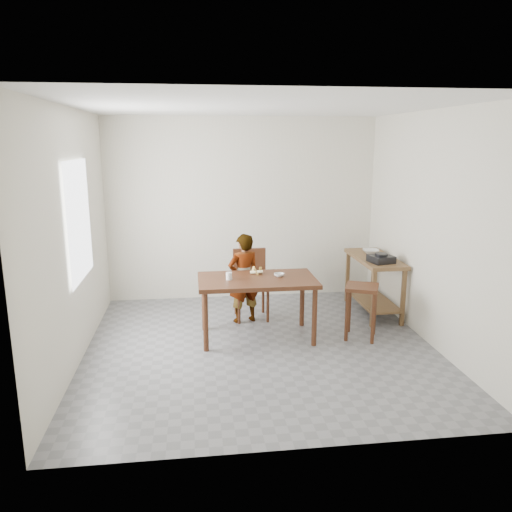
{
  "coord_description": "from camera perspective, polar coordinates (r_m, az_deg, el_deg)",
  "views": [
    {
      "loc": [
        -0.74,
        -5.38,
        2.35
      ],
      "look_at": [
        0.0,
        0.4,
        1.0
      ],
      "focal_mm": 35.0,
      "sensor_mm": 36.0,
      "label": 1
    }
  ],
  "objects": [
    {
      "name": "glass_tumbler",
      "position": [
        5.89,
        -3.11,
        -2.3
      ],
      "size": [
        0.09,
        0.09,
        0.09
      ],
      "primitive_type": "cylinder",
      "rotation": [
        0.0,
        0.0,
        -0.31
      ],
      "color": "white",
      "rests_on": "dining_table"
    },
    {
      "name": "gas_burner",
      "position": [
        6.7,
        14.1,
        -0.33
      ],
      "size": [
        0.33,
        0.33,
        0.09
      ],
      "primitive_type": "cube",
      "rotation": [
        0.0,
        0.0,
        0.23
      ],
      "color": "black",
      "rests_on": "prep_counter"
    },
    {
      "name": "ceiling",
      "position": [
        5.45,
        0.56,
        16.94
      ],
      "size": [
        4.0,
        4.0,
        0.04
      ],
      "primitive_type": "cube",
      "color": "white",
      "rests_on": "wall_back"
    },
    {
      "name": "prep_counter",
      "position": [
        7.11,
        13.27,
        -3.23
      ],
      "size": [
        0.5,
        1.2,
        0.8
      ],
      "primitive_type": null,
      "color": "brown",
      "rests_on": "floor"
    },
    {
      "name": "serving_bowl",
      "position": [
        7.21,
        12.98,
        0.52
      ],
      "size": [
        0.28,
        0.28,
        0.06
      ],
      "primitive_type": "imported",
      "rotation": [
        0.0,
        0.0,
        -0.22
      ],
      "color": "silver",
      "rests_on": "prep_counter"
    },
    {
      "name": "stool",
      "position": [
        6.2,
        11.91,
        -6.25
      ],
      "size": [
        0.49,
        0.49,
        0.66
      ],
      "primitive_type": null,
      "rotation": [
        0.0,
        0.0,
        -0.41
      ],
      "color": "#442313",
      "rests_on": "floor"
    },
    {
      "name": "child",
      "position": [
        6.53,
        -1.42,
        -2.57
      ],
      "size": [
        0.5,
        0.41,
        1.19
      ],
      "primitive_type": "imported",
      "rotation": [
        0.0,
        0.0,
        3.46
      ],
      "color": "white",
      "rests_on": "floor"
    },
    {
      "name": "wall_right",
      "position": [
        6.13,
        19.61,
        2.89
      ],
      "size": [
        0.04,
        4.0,
        2.7
      ],
      "primitive_type": "cube",
      "color": "silver",
      "rests_on": "ground"
    },
    {
      "name": "wall_left",
      "position": [
        5.62,
        -20.34,
        1.98
      ],
      "size": [
        0.04,
        4.0,
        2.7
      ],
      "primitive_type": "cube",
      "color": "silver",
      "rests_on": "ground"
    },
    {
      "name": "small_bowl",
      "position": [
        6.03,
        2.66,
        -2.17
      ],
      "size": [
        0.15,
        0.15,
        0.04
      ],
      "primitive_type": "imported",
      "rotation": [
        0.0,
        0.0,
        0.25
      ],
      "color": "silver",
      "rests_on": "dining_table"
    },
    {
      "name": "wall_back",
      "position": [
        7.51,
        -1.58,
        5.37
      ],
      "size": [
        4.0,
        0.04,
        2.7
      ],
      "primitive_type": "cube",
      "color": "silver",
      "rests_on": "ground"
    },
    {
      "name": "banana",
      "position": [
        6.13,
        0.06,
        -1.8
      ],
      "size": [
        0.2,
        0.16,
        0.06
      ],
      "primitive_type": null,
      "rotation": [
        0.0,
        0.0,
        -0.21
      ],
      "color": "gold",
      "rests_on": "dining_table"
    },
    {
      "name": "window_pane",
      "position": [
        5.78,
        -19.55,
        3.83
      ],
      "size": [
        0.02,
        1.1,
        1.3
      ],
      "primitive_type": "cube",
      "color": "white",
      "rests_on": "wall_left"
    },
    {
      "name": "dining_chair",
      "position": [
        6.69,
        -0.53,
        -3.36
      ],
      "size": [
        0.46,
        0.46,
        0.92
      ],
      "primitive_type": null,
      "rotation": [
        0.0,
        0.0,
        0.02
      ],
      "color": "#442313",
      "rests_on": "floor"
    },
    {
      "name": "floor",
      "position": [
        5.93,
        0.5,
        -10.53
      ],
      "size": [
        4.0,
        4.0,
        0.04
      ],
      "primitive_type": "cube",
      "color": "slate",
      "rests_on": "ground"
    },
    {
      "name": "dining_table",
      "position": [
        6.06,
        0.12,
        -5.98
      ],
      "size": [
        1.4,
        0.8,
        0.75
      ],
      "primitive_type": null,
      "color": "#442313",
      "rests_on": "floor"
    },
    {
      "name": "wall_front",
      "position": [
        3.58,
        4.94,
        -3.19
      ],
      "size": [
        4.0,
        0.04,
        2.7
      ],
      "primitive_type": "cube",
      "color": "silver",
      "rests_on": "ground"
    }
  ]
}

